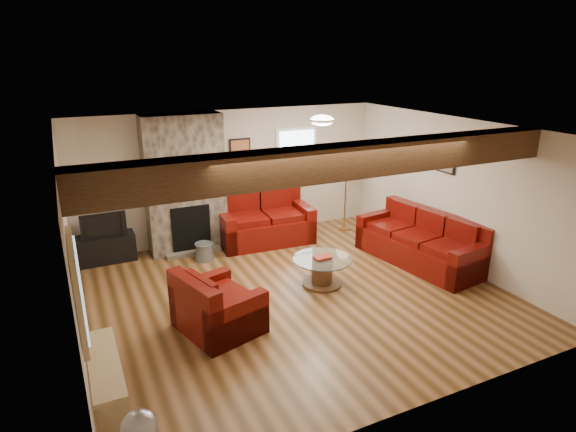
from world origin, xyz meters
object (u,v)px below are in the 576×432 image
(loveseat, at_px, (264,218))
(tv_cabinet, at_px, (106,248))
(coffee_table, at_px, (322,271))
(armchair_red, at_px, (218,301))
(floor_lamp, at_px, (347,166))
(television, at_px, (103,224))
(sofa_three, at_px, (420,239))

(loveseat, xyz_separation_m, tv_cabinet, (-2.87, 0.30, -0.23))
(coffee_table, bearing_deg, armchair_red, -163.79)
(loveseat, relative_size, armchair_red, 1.74)
(tv_cabinet, height_order, floor_lamp, floor_lamp)
(tv_cabinet, bearing_deg, television, 0.00)
(loveseat, relative_size, television, 2.37)
(coffee_table, distance_m, floor_lamp, 2.87)
(television, bearing_deg, armchair_red, -69.45)
(tv_cabinet, bearing_deg, sofa_three, -25.77)
(loveseat, bearing_deg, television, 177.69)
(floor_lamp, bearing_deg, coffee_table, -129.46)
(coffee_table, bearing_deg, loveseat, 92.59)
(coffee_table, height_order, floor_lamp, floor_lamp)
(television, bearing_deg, floor_lamp, -4.49)
(coffee_table, bearing_deg, tv_cabinet, 140.89)
(television, distance_m, floor_lamp, 4.71)
(floor_lamp, bearing_deg, armchair_red, -143.87)
(sofa_three, relative_size, coffee_table, 2.44)
(loveseat, bearing_deg, sofa_three, -41.67)
(tv_cabinet, xyz_separation_m, television, (0.00, 0.00, 0.46))
(armchair_red, relative_size, television, 1.37)
(coffee_table, height_order, television, television)
(sofa_three, bearing_deg, coffee_table, -97.25)
(coffee_table, relative_size, tv_cabinet, 0.95)
(sofa_three, distance_m, loveseat, 2.93)
(loveseat, distance_m, coffee_table, 2.13)
(armchair_red, distance_m, television, 3.17)
(loveseat, distance_m, television, 2.90)
(floor_lamp, bearing_deg, sofa_three, -82.20)
(loveseat, bearing_deg, armchair_red, -119.98)
(coffee_table, xyz_separation_m, television, (-2.97, 2.41, 0.47))
(armchair_red, distance_m, floor_lamp, 4.49)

